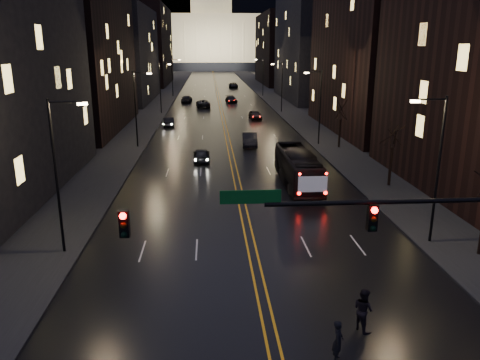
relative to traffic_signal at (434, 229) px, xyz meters
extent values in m
plane|color=black|center=(-5.91, 0.00, -5.10)|extent=(900.00, 900.00, 0.00)
cube|color=black|center=(-5.91, 130.00, -5.09)|extent=(20.00, 320.00, 0.02)
cube|color=black|center=(-19.91, 130.00, -5.02)|extent=(8.00, 320.00, 0.16)
cube|color=black|center=(8.09, 130.00, -5.02)|extent=(8.00, 320.00, 0.16)
cube|color=orange|center=(-5.91, 130.00, -5.08)|extent=(0.62, 320.00, 0.01)
cube|color=black|center=(-26.91, 54.00, 8.90)|extent=(12.00, 30.00, 28.00)
cube|color=black|center=(-26.91, 92.00, 4.90)|extent=(12.00, 34.00, 20.00)
cube|color=black|center=(-26.91, 140.00, 6.90)|extent=(12.00, 40.00, 24.00)
cube|color=black|center=(15.09, 92.00, 7.90)|extent=(12.00, 34.00, 26.00)
cube|color=black|center=(15.09, 140.00, 5.90)|extent=(12.00, 40.00, 22.00)
cube|color=black|center=(-5.91, 250.00, -3.10)|extent=(90.00, 50.00, 4.00)
cube|color=#F5D68E|center=(-5.91, 250.00, 10.90)|extent=(80.00, 36.00, 24.00)
cylinder|color=black|center=(-0.41, 0.00, 1.10)|extent=(12.00, 0.18, 0.18)
cube|color=black|center=(-11.41, 0.00, 0.50)|extent=(0.35, 0.30, 1.00)
cube|color=black|center=(-2.41, 0.00, 0.50)|extent=(0.35, 0.30, 1.00)
sphere|color=#FF0705|center=(-11.41, -0.18, 0.85)|extent=(0.24, 0.24, 0.24)
sphere|color=#FF0705|center=(-2.41, -0.18, 0.85)|extent=(0.24, 0.24, 0.24)
cube|color=#053F14|center=(-6.91, 0.00, 1.40)|extent=(2.20, 0.06, 0.50)
cylinder|color=black|center=(5.09, 10.00, -0.60)|extent=(0.16, 0.16, 9.00)
cylinder|color=black|center=(4.19, 10.00, 3.70)|extent=(1.80, 0.10, 0.10)
cube|color=#F3C892|center=(3.29, 10.00, 3.60)|extent=(0.50, 0.25, 0.15)
cylinder|color=black|center=(-16.91, 10.00, -0.60)|extent=(0.16, 0.16, 9.00)
cylinder|color=black|center=(-16.01, 10.00, 3.70)|extent=(1.80, 0.10, 0.10)
cube|color=#F3C892|center=(-15.11, 10.00, 3.60)|extent=(0.50, 0.25, 0.15)
cylinder|color=black|center=(5.09, 40.00, -0.60)|extent=(0.16, 0.16, 9.00)
cylinder|color=black|center=(4.19, 40.00, 3.70)|extent=(1.80, 0.10, 0.10)
cube|color=#F3C892|center=(3.29, 40.00, 3.60)|extent=(0.50, 0.25, 0.15)
cylinder|color=black|center=(-16.91, 40.00, -0.60)|extent=(0.16, 0.16, 9.00)
cylinder|color=black|center=(-16.01, 40.00, 3.70)|extent=(1.80, 0.10, 0.10)
cube|color=#F3C892|center=(-15.11, 40.00, 3.60)|extent=(0.50, 0.25, 0.15)
cylinder|color=black|center=(5.09, 70.00, -0.60)|extent=(0.16, 0.16, 9.00)
cylinder|color=black|center=(4.19, 70.00, 3.70)|extent=(1.80, 0.10, 0.10)
cube|color=#F3C892|center=(3.29, 70.00, 3.60)|extent=(0.50, 0.25, 0.15)
cylinder|color=black|center=(-16.91, 70.00, -0.60)|extent=(0.16, 0.16, 9.00)
cylinder|color=black|center=(-16.01, 70.00, 3.70)|extent=(1.80, 0.10, 0.10)
cube|color=#F3C892|center=(-15.11, 70.00, 3.60)|extent=(0.50, 0.25, 0.15)
cylinder|color=black|center=(5.09, 100.00, -0.60)|extent=(0.16, 0.16, 9.00)
cylinder|color=black|center=(4.19, 100.00, 3.70)|extent=(1.80, 0.10, 0.10)
cube|color=#F3C892|center=(3.29, 100.00, 3.60)|extent=(0.50, 0.25, 0.15)
cylinder|color=black|center=(-16.91, 100.00, -0.60)|extent=(0.16, 0.16, 9.00)
cylinder|color=black|center=(-16.01, 100.00, 3.70)|extent=(1.80, 0.10, 0.10)
cube|color=#F3C892|center=(-15.11, 100.00, 3.60)|extent=(0.50, 0.25, 0.15)
cylinder|color=black|center=(7.09, 22.00, -3.35)|extent=(0.24, 0.24, 3.50)
cylinder|color=black|center=(7.09, 38.00, -3.35)|extent=(0.24, 0.24, 3.50)
imported|color=black|center=(-0.69, 23.19, -3.59)|extent=(2.56, 10.88, 3.03)
imported|color=black|center=(-9.16, 32.31, -4.38)|extent=(1.78, 4.25, 1.44)
imported|color=black|center=(-14.41, 55.33, -4.38)|extent=(1.95, 4.53, 1.45)
imported|color=black|center=(-9.42, 78.61, -4.33)|extent=(3.03, 5.76, 1.55)
imported|color=black|center=(-13.06, 87.49, -4.35)|extent=(2.43, 5.29, 1.50)
imported|color=black|center=(-3.41, 40.02, -4.28)|extent=(1.99, 5.05, 1.64)
imported|color=black|center=(-0.60, 61.64, -4.35)|extent=(2.17, 4.57, 1.51)
imported|color=black|center=(-3.41, 85.98, -4.39)|extent=(2.64, 5.17, 1.44)
imported|color=black|center=(-0.86, 124.62, -4.34)|extent=(2.59, 5.54, 1.53)
imported|color=black|center=(-3.57, -0.60, -4.25)|extent=(0.59, 0.72, 1.71)
imported|color=black|center=(-1.97, 1.31, -4.14)|extent=(0.88, 1.07, 1.94)
camera|label=1|loc=(-8.34, -15.77, 6.53)|focal=35.00mm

